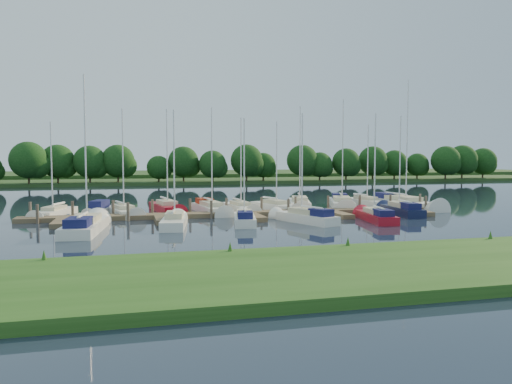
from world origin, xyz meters
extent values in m
plane|color=#182031|center=(0.00, 0.00, 0.00)|extent=(260.00, 260.00, 0.00)
cube|color=#224D16|center=(0.00, -16.00, 0.25)|extent=(90.00, 10.00, 0.50)
cube|color=brown|center=(0.00, 8.00, 0.20)|extent=(40.00, 2.00, 0.40)
cube|color=brown|center=(-16.00, 5.00, 0.20)|extent=(1.20, 4.00, 0.40)
cube|color=brown|center=(-8.00, 5.00, 0.20)|extent=(1.20, 4.00, 0.40)
cube|color=brown|center=(0.00, 5.00, 0.20)|extent=(1.20, 4.00, 0.40)
cube|color=brown|center=(8.00, 5.00, 0.20)|extent=(1.20, 4.00, 0.40)
cube|color=brown|center=(16.00, 5.00, 0.20)|extent=(1.20, 4.00, 0.40)
cylinder|color=#473D33|center=(-19.00, 9.30, 0.60)|extent=(0.24, 0.24, 2.00)
cylinder|color=#473D33|center=(-15.55, 9.30, 0.60)|extent=(0.24, 0.24, 2.00)
cylinder|color=#473D33|center=(-12.09, 9.30, 0.60)|extent=(0.24, 0.24, 2.00)
cylinder|color=#473D33|center=(-8.64, 9.30, 0.60)|extent=(0.24, 0.24, 2.00)
cylinder|color=#473D33|center=(-5.18, 9.30, 0.60)|extent=(0.24, 0.24, 2.00)
cylinder|color=#473D33|center=(-1.73, 9.30, 0.60)|extent=(0.24, 0.24, 2.00)
cylinder|color=#473D33|center=(1.73, 9.30, 0.60)|extent=(0.24, 0.24, 2.00)
cylinder|color=#473D33|center=(5.18, 9.30, 0.60)|extent=(0.24, 0.24, 2.00)
cylinder|color=#473D33|center=(8.64, 9.30, 0.60)|extent=(0.24, 0.24, 2.00)
cylinder|color=#473D33|center=(12.09, 9.30, 0.60)|extent=(0.24, 0.24, 2.00)
cylinder|color=#473D33|center=(15.55, 9.30, 0.60)|extent=(0.24, 0.24, 2.00)
cylinder|color=#473D33|center=(19.00, 9.30, 0.60)|extent=(0.24, 0.24, 2.00)
cylinder|color=#473D33|center=(-18.00, 6.70, 0.60)|extent=(0.24, 0.24, 2.00)
cylinder|color=#473D33|center=(-10.80, 6.70, 0.60)|extent=(0.24, 0.24, 2.00)
cylinder|color=#473D33|center=(-3.60, 6.70, 0.60)|extent=(0.24, 0.24, 2.00)
cylinder|color=#473D33|center=(3.60, 6.70, 0.60)|extent=(0.24, 0.24, 2.00)
cylinder|color=#473D33|center=(10.80, 6.70, 0.60)|extent=(0.24, 0.24, 2.00)
cylinder|color=#473D33|center=(18.00, 6.70, 0.60)|extent=(0.24, 0.24, 2.00)
cube|color=#25471B|center=(0.00, 75.00, 0.30)|extent=(180.00, 30.00, 0.60)
cube|color=#2F4A20|center=(0.00, 100.00, 0.70)|extent=(220.00, 40.00, 1.40)
sphere|color=#0F340E|center=(-33.05, 63.58, 3.32)|extent=(3.99, 3.99, 3.99)
cylinder|color=#38281C|center=(-29.48, 63.24, 1.23)|extent=(0.36, 0.36, 2.45)
sphere|color=#0F340E|center=(-29.48, 63.24, 4.22)|extent=(5.72, 5.72, 5.72)
sphere|color=#0F340E|center=(-28.26, 63.44, 3.40)|extent=(4.09, 4.09, 4.09)
cylinder|color=#38281C|center=(-22.96, 61.96, 1.18)|extent=(0.36, 0.36, 2.36)
sphere|color=#0F340E|center=(-22.96, 61.96, 4.07)|extent=(5.51, 5.51, 5.51)
sphere|color=#0F340E|center=(-21.78, 62.16, 3.28)|extent=(3.94, 3.94, 3.94)
cylinder|color=#38281C|center=(-17.63, 60.25, 1.36)|extent=(0.36, 0.36, 2.73)
sphere|color=#0F340E|center=(-17.63, 60.25, 4.70)|extent=(6.36, 6.36, 6.36)
sphere|color=#0F340E|center=(-16.26, 60.45, 3.79)|extent=(4.55, 4.55, 4.55)
cylinder|color=#38281C|center=(-12.19, 63.97, 1.14)|extent=(0.36, 0.36, 2.28)
sphere|color=#0F340E|center=(-12.19, 63.97, 3.93)|extent=(5.32, 5.32, 5.32)
sphere|color=#0F340E|center=(-11.05, 64.17, 3.17)|extent=(3.80, 3.80, 3.80)
cylinder|color=#38281C|center=(-4.78, 63.29, 1.14)|extent=(0.36, 0.36, 2.28)
sphere|color=#0F340E|center=(-4.78, 63.29, 3.93)|extent=(5.32, 5.32, 5.32)
sphere|color=#0F340E|center=(-3.64, 63.49, 3.17)|extent=(3.80, 3.80, 3.80)
cylinder|color=#38281C|center=(0.56, 63.03, 1.02)|extent=(0.36, 0.36, 2.03)
sphere|color=#0F340E|center=(0.56, 63.03, 3.50)|extent=(4.75, 4.75, 4.75)
sphere|color=#0F340E|center=(1.58, 63.23, 2.83)|extent=(3.39, 3.39, 3.39)
cylinder|color=#38281C|center=(6.63, 63.35, 1.38)|extent=(0.36, 0.36, 2.75)
sphere|color=#0F340E|center=(6.63, 63.35, 4.74)|extent=(6.42, 6.42, 6.42)
sphere|color=#0F340E|center=(8.00, 63.55, 3.82)|extent=(4.58, 4.58, 4.58)
cylinder|color=#38281C|center=(12.37, 60.06, 1.20)|extent=(0.36, 0.36, 2.41)
sphere|color=#0F340E|center=(12.37, 60.06, 4.14)|extent=(5.61, 5.61, 5.61)
sphere|color=#0F340E|center=(13.57, 60.26, 3.34)|extent=(4.01, 4.01, 4.01)
cylinder|color=#38281C|center=(18.26, 62.91, 1.15)|extent=(0.36, 0.36, 2.31)
sphere|color=#0F340E|center=(18.26, 62.91, 3.97)|extent=(5.38, 5.38, 5.38)
sphere|color=#0F340E|center=(19.41, 63.11, 3.20)|extent=(3.85, 3.85, 3.85)
cylinder|color=#38281C|center=(22.93, 61.68, 1.37)|extent=(0.36, 0.36, 2.74)
sphere|color=#0F340E|center=(22.93, 61.68, 4.71)|extent=(6.39, 6.39, 6.39)
sphere|color=#0F340E|center=(24.30, 61.88, 3.80)|extent=(4.56, 4.56, 4.56)
cylinder|color=#38281C|center=(28.83, 63.61, 1.03)|extent=(0.36, 0.36, 2.05)
sphere|color=#0F340E|center=(28.83, 63.61, 3.53)|extent=(4.79, 4.79, 4.79)
sphere|color=#0F340E|center=(29.85, 63.81, 2.85)|extent=(3.42, 3.42, 3.42)
cylinder|color=#38281C|center=(35.72, 61.01, 1.41)|extent=(0.36, 0.36, 2.82)
sphere|color=#0F340E|center=(35.72, 61.01, 4.86)|extent=(6.58, 6.58, 6.58)
sphere|color=#0F340E|center=(37.13, 61.21, 3.92)|extent=(4.70, 4.70, 4.70)
cylinder|color=#38281C|center=(40.39, 63.55, 1.03)|extent=(0.36, 0.36, 2.06)
sphere|color=#0F340E|center=(40.39, 63.55, 3.55)|extent=(4.81, 4.81, 4.81)
sphere|color=#0F340E|center=(41.43, 63.75, 2.86)|extent=(3.44, 3.44, 3.44)
cylinder|color=#38281C|center=(46.09, 61.21, 1.05)|extent=(0.36, 0.36, 2.11)
sphere|color=#0F340E|center=(46.09, 61.21, 3.63)|extent=(4.92, 4.92, 4.92)
sphere|color=#0F340E|center=(47.15, 61.41, 2.93)|extent=(3.52, 3.52, 3.52)
cylinder|color=#38281C|center=(51.91, 62.52, 1.28)|extent=(0.36, 0.36, 2.55)
sphere|color=#0F340E|center=(51.91, 62.52, 4.40)|extent=(5.96, 5.96, 5.96)
sphere|color=#0F340E|center=(53.19, 62.72, 3.54)|extent=(4.25, 4.25, 4.25)
cylinder|color=#38281C|center=(58.65, 63.30, 1.24)|extent=(0.36, 0.36, 2.47)
sphere|color=#0F340E|center=(58.65, 63.30, 4.26)|extent=(5.77, 5.77, 5.77)
sphere|color=#0F340E|center=(59.88, 63.50, 3.44)|extent=(4.12, 4.12, 4.12)
cylinder|color=#38281C|center=(64.84, 62.04, 1.24)|extent=(0.36, 0.36, 2.47)
sphere|color=#0F340E|center=(64.84, 62.04, 4.26)|extent=(5.77, 5.77, 5.77)
sphere|color=#0F340E|center=(66.07, 62.24, 3.44)|extent=(4.12, 4.12, 4.12)
cylinder|color=#38281C|center=(70.77, 60.96, 1.11)|extent=(0.36, 0.36, 2.22)
sphere|color=#0F340E|center=(70.77, 60.96, 3.82)|extent=(5.18, 5.18, 5.18)
sphere|color=#0F340E|center=(71.88, 61.16, 3.08)|extent=(3.70, 3.70, 3.70)
cube|color=white|center=(-17.29, 12.06, 0.15)|extent=(3.39, 6.19, 0.97)
cone|color=white|center=(-18.19, 9.22, 0.15)|extent=(1.43, 2.24, 0.83)
cube|color=#BCB491|center=(-17.38, 11.77, 0.75)|extent=(2.00, 2.94, 0.44)
cylinder|color=silver|center=(-17.47, 11.49, 4.64)|extent=(0.12, 0.12, 8.05)
cylinder|color=silver|center=(-17.11, 12.63, 1.10)|extent=(0.90, 2.59, 0.10)
cylinder|color=white|center=(-17.11, 12.63, 1.10)|extent=(0.91, 2.33, 0.20)
cube|color=white|center=(-13.45, 12.50, 0.15)|extent=(2.73, 4.80, 0.97)
cone|color=white|center=(-14.09, 10.31, 0.15)|extent=(1.11, 1.53, 0.75)
cube|color=#141747|center=(-13.45, 12.50, 0.92)|extent=(1.86, 2.75, 0.87)
cube|color=white|center=(-11.37, 11.63, 0.15)|extent=(3.74, 7.15, 0.99)
cone|color=white|center=(-10.43, 8.31, 0.15)|extent=(1.59, 2.58, 0.96)
cube|color=#BCB491|center=(-11.28, 11.29, 0.77)|extent=(2.24, 3.38, 0.45)
cylinder|color=silver|center=(-11.18, 10.96, 5.28)|extent=(0.12, 0.12, 9.30)
cylinder|color=silver|center=(-11.56, 12.29, 1.13)|extent=(0.94, 3.01, 0.10)
cylinder|color=white|center=(-11.56, 12.29, 1.13)|extent=(0.95, 2.70, 0.20)
cube|color=#A60F1E|center=(-7.09, 13.75, 0.15)|extent=(3.16, 7.23, 1.14)
cone|color=#A60F1E|center=(-6.48, 10.30, 0.15)|extent=(1.40, 2.58, 0.98)
cube|color=#BCB491|center=(-7.03, 13.40, 0.88)|extent=(2.00, 3.36, 0.52)
cylinder|color=silver|center=(-6.97, 13.06, 5.45)|extent=(0.12, 0.12, 9.45)
cylinder|color=silver|center=(-7.22, 14.44, 1.30)|extent=(0.65, 3.12, 0.10)
cylinder|color=white|center=(-7.22, 14.44, 1.30)|extent=(0.69, 2.79, 0.20)
cube|color=white|center=(-2.95, 11.50, 0.15)|extent=(2.85, 7.26, 1.13)
cone|color=white|center=(-2.51, 8.00, 0.15)|extent=(1.29, 2.58, 0.99)
cube|color=#BCB491|center=(-2.91, 11.15, 0.87)|extent=(1.87, 3.34, 0.51)
cube|color=maroon|center=(-3.20, 13.46, 0.97)|extent=(1.64, 2.28, 0.56)
cylinder|color=silver|center=(-2.86, 10.80, 5.48)|extent=(0.12, 0.12, 9.53)
cylinder|color=silver|center=(-3.04, 12.20, 1.28)|extent=(0.50, 3.16, 0.10)
cylinder|color=white|center=(-3.04, 12.20, 1.28)|extent=(0.56, 2.83, 0.20)
cube|color=white|center=(0.19, 12.42, 0.15)|extent=(2.43, 6.64, 0.98)
cone|color=white|center=(0.50, 9.19, 0.15)|extent=(1.12, 2.35, 0.91)
cube|color=#BCB491|center=(0.22, 12.09, 0.76)|extent=(1.64, 3.04, 0.45)
cylinder|color=silver|center=(0.25, 11.77, 5.01)|extent=(0.12, 0.12, 8.77)
cylinder|color=silver|center=(0.12, 13.06, 1.12)|extent=(0.38, 2.92, 0.10)
cylinder|color=white|center=(0.12, 13.06, 1.12)|extent=(0.45, 2.61, 0.20)
cube|color=white|center=(3.78, 12.32, 0.15)|extent=(3.50, 6.46, 1.07)
cone|color=white|center=(4.69, 9.34, 0.15)|extent=(1.47, 2.34, 0.87)
cube|color=#BCB491|center=(3.87, 12.02, 0.83)|extent=(2.07, 3.06, 0.49)
cylinder|color=silver|center=(3.96, 11.72, 4.88)|extent=(0.12, 0.12, 8.41)
cylinder|color=silver|center=(3.59, 12.91, 1.21)|extent=(0.92, 2.71, 0.10)
cylinder|color=white|center=(3.59, 12.91, 1.21)|extent=(0.92, 2.44, 0.20)
cube|color=white|center=(7.32, 14.25, 0.15)|extent=(4.10, 7.76, 1.19)
cone|color=white|center=(6.27, 10.67, 0.15)|extent=(1.74, 2.80, 1.05)
cube|color=#BCB491|center=(7.21, 13.89, 0.92)|extent=(2.45, 3.67, 0.54)
cylinder|color=silver|center=(7.11, 13.53, 5.80)|extent=(0.12, 0.12, 10.08)
cylinder|color=silver|center=(7.53, 14.97, 1.36)|extent=(1.04, 3.25, 0.10)
cylinder|color=white|center=(7.53, 14.97, 1.36)|extent=(1.03, 2.92, 0.20)
cube|color=white|center=(12.04, 13.73, 0.15)|extent=(4.78, 8.39, 1.16)
cone|color=white|center=(10.72, 9.90, 0.15)|extent=(2.00, 3.05, 1.13)
cube|color=#BCB491|center=(11.91, 13.35, 0.90)|extent=(2.80, 4.00, 0.53)
cube|color=#141747|center=(12.78, 15.87, 1.00)|extent=(2.29, 2.81, 0.58)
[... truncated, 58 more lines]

